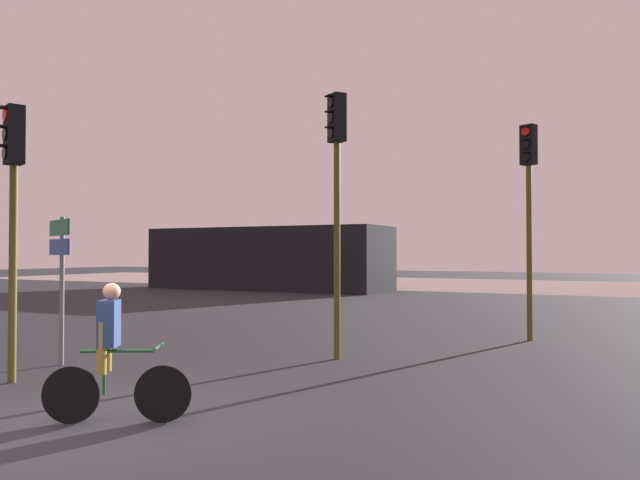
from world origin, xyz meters
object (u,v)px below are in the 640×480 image
traffic_light_near_left (13,189)px  traffic_light_far_right (529,191)px  direction_sign_post (60,263)px  distant_building (268,258)px  traffic_light_center (337,176)px  cyclist (112,352)px

traffic_light_near_left → traffic_light_far_right: bearing=-105.5°
direction_sign_post → distant_building: bearing=-42.9°
distant_building → traffic_light_center: size_ratio=2.68×
traffic_light_center → direction_sign_post: bearing=69.5°
distant_building → traffic_light_near_left: size_ratio=3.13×
direction_sign_post → cyclist: direction_sign_post is taller
distant_building → direction_sign_post: distant_building is taller
traffic_light_center → cyclist: size_ratio=3.04×
distant_building → cyclist: distant_building is taller
direction_sign_post → cyclist: size_ratio=1.60×
traffic_light_near_left → direction_sign_post: 1.87m
distant_building → cyclist: size_ratio=8.15×
distant_building → traffic_light_center: 22.29m
traffic_light_far_right → direction_sign_post: traffic_light_far_right is taller
traffic_light_center → cyclist: bearing=119.9°
direction_sign_post → traffic_light_far_right: bearing=-110.3°
distant_building → traffic_light_near_left: 24.21m
traffic_light_near_left → direction_sign_post: bearing=-45.7°
direction_sign_post → cyclist: (3.59, -2.31, -0.97)m
distant_building → traffic_light_center: (12.80, -18.16, 1.75)m
traffic_light_near_left → traffic_light_far_right: 10.40m
distant_building → direction_sign_post: bearing=-67.3°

